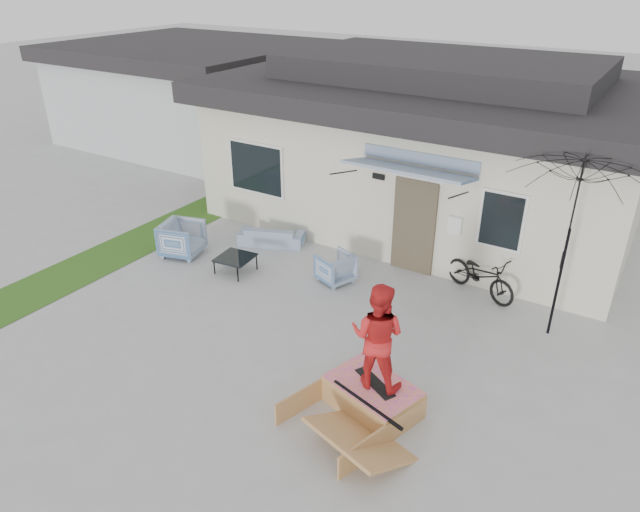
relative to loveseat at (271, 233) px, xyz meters
The scene contains 13 objects.
ground 4.57m from the loveseat, 58.43° to the right, with size 90.00×90.00×0.00m, color #A9A9A9.
grass_strip 3.40m from the loveseat, 146.17° to the right, with size 1.40×8.00×0.01m, color #2B581A.
house 5.03m from the loveseat, 59.83° to the left, with size 10.80×8.49×4.10m.
neighbor_house 10.27m from the loveseat, 142.99° to the left, with size 8.60×7.60×3.50m.
loveseat is the anchor object (origin of this frame).
armchair_left 2.09m from the loveseat, 132.58° to the right, with size 0.86×0.80×0.88m, color #345D97.
armchair_right 2.35m from the loveseat, 18.28° to the right, with size 0.68×0.63×0.70m, color #345D97.
coffee_table 1.56m from the loveseat, 83.98° to the right, with size 0.73×0.73×0.36m, color black.
bicycle 5.01m from the loveseat, ahead, with size 0.58×1.67×1.07m, color black.
patio_umbrella 6.70m from the loveseat, ahead, with size 2.56×2.41×2.20m.
skate_ramp 6.08m from the loveseat, 39.11° to the right, with size 1.33×1.78×0.44m, color #AE7A44, non-canonical shape.
skateboard 6.07m from the loveseat, 38.72° to the right, with size 0.81×0.20×0.05m, color black.
skater 6.15m from the loveseat, 38.72° to the right, with size 0.82×0.64×1.68m, color red.
Camera 1 is at (5.29, -6.14, 6.07)m, focal length 32.42 mm.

